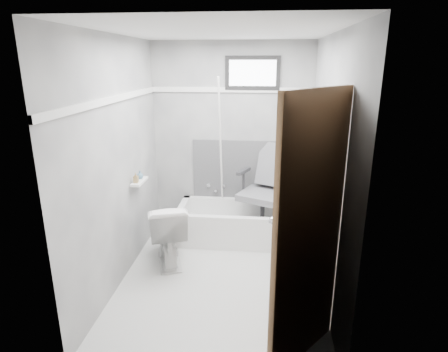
# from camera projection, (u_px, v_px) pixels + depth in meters

# --- Properties ---
(floor) EXTENTS (2.60, 2.60, 0.00)m
(floor) POSITION_uv_depth(u_px,v_px,m) (221.00, 278.00, 3.89)
(floor) COLOR silver
(floor) RESTS_ON ground
(ceiling) EXTENTS (2.60, 2.60, 0.00)m
(ceiling) POSITION_uv_depth(u_px,v_px,m) (220.00, 31.00, 3.19)
(ceiling) COLOR silver
(ceiling) RESTS_ON floor
(wall_back) EXTENTS (2.00, 0.02, 2.40)m
(wall_back) POSITION_uv_depth(u_px,v_px,m) (232.00, 139.00, 4.77)
(wall_back) COLOR slate
(wall_back) RESTS_ON floor
(wall_front) EXTENTS (2.00, 0.02, 2.40)m
(wall_front) POSITION_uv_depth(u_px,v_px,m) (197.00, 223.00, 2.30)
(wall_front) COLOR slate
(wall_front) RESTS_ON floor
(wall_left) EXTENTS (0.02, 2.60, 2.40)m
(wall_left) POSITION_uv_depth(u_px,v_px,m) (118.00, 164.00, 3.63)
(wall_left) COLOR slate
(wall_left) RESTS_ON floor
(wall_right) EXTENTS (0.02, 2.60, 2.40)m
(wall_right) POSITION_uv_depth(u_px,v_px,m) (328.00, 170.00, 3.44)
(wall_right) COLOR slate
(wall_right) RESTS_ON floor
(bathtub) EXTENTS (1.50, 0.70, 0.42)m
(bathtub) POSITION_uv_depth(u_px,v_px,m) (238.00, 223.00, 4.70)
(bathtub) COLOR white
(bathtub) RESTS_ON floor
(office_chair) EXTENTS (0.81, 0.81, 1.07)m
(office_chair) POSITION_uv_depth(u_px,v_px,m) (263.00, 189.00, 4.58)
(office_chair) COLOR slate
(office_chair) RESTS_ON bathtub
(toilet) EXTENTS (0.61, 0.81, 0.70)m
(toilet) POSITION_uv_depth(u_px,v_px,m) (167.00, 232.00, 4.11)
(toilet) COLOR white
(toilet) RESTS_ON floor
(door) EXTENTS (0.78, 0.78, 2.00)m
(door) POSITION_uv_depth(u_px,v_px,m) (356.00, 259.00, 2.28)
(door) COLOR brown
(door) RESTS_ON floor
(window) EXTENTS (0.66, 0.04, 0.40)m
(window) POSITION_uv_depth(u_px,v_px,m) (253.00, 73.00, 4.49)
(window) COLOR black
(window) RESTS_ON wall_back
(backerboard) EXTENTS (1.50, 0.02, 0.78)m
(backerboard) POSITION_uv_depth(u_px,v_px,m) (250.00, 170.00, 4.86)
(backerboard) COLOR #4C4C4F
(backerboard) RESTS_ON wall_back
(trim_back) EXTENTS (2.00, 0.02, 0.06)m
(trim_back) POSITION_uv_depth(u_px,v_px,m) (232.00, 90.00, 4.58)
(trim_back) COLOR white
(trim_back) RESTS_ON wall_back
(trim_left) EXTENTS (0.02, 2.60, 0.06)m
(trim_left) POSITION_uv_depth(u_px,v_px,m) (114.00, 99.00, 3.45)
(trim_left) COLOR white
(trim_left) RESTS_ON wall_left
(pole) EXTENTS (0.02, 0.52, 1.89)m
(pole) POSITION_uv_depth(u_px,v_px,m) (221.00, 155.00, 4.60)
(pole) COLOR white
(pole) RESTS_ON bathtub
(shelf) EXTENTS (0.10, 0.32, 0.02)m
(shelf) POSITION_uv_depth(u_px,v_px,m) (139.00, 181.00, 4.08)
(shelf) COLOR white
(shelf) RESTS_ON wall_left
(soap_bottle_a) EXTENTS (0.06, 0.06, 0.11)m
(soap_bottle_a) POSITION_uv_depth(u_px,v_px,m) (136.00, 178.00, 3.98)
(soap_bottle_a) COLOR #997D4C
(soap_bottle_a) RESTS_ON shelf
(soap_bottle_b) EXTENTS (0.10, 0.10, 0.09)m
(soap_bottle_b) POSITION_uv_depth(u_px,v_px,m) (140.00, 175.00, 4.12)
(soap_bottle_b) COLOR slate
(soap_bottle_b) RESTS_ON shelf
(faucet) EXTENTS (0.26, 0.10, 0.16)m
(faucet) POSITION_uv_depth(u_px,v_px,m) (216.00, 188.00, 4.96)
(faucet) COLOR silver
(faucet) RESTS_ON wall_back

